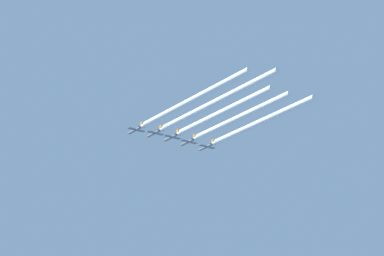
{
  "coord_description": "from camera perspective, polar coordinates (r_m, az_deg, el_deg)",
  "views": [
    {
      "loc": [
        -225.87,
        -329.14,
        1.99
      ],
      "look_at": [
        0.05,
        -14.92,
        147.15
      ],
      "focal_mm": 93.95,
      "sensor_mm": 36.0,
      "label": 1
    }
  ],
  "objects": [
    {
      "name": "jet_center",
      "position": [
        425.11,
        -1.19,
        -0.54
      ],
      "size": [
        7.93,
        11.55,
        2.78
      ],
      "color": "slate"
    },
    {
      "name": "jet_far_left",
      "position": [
        415.43,
        -3.25,
        -0.12
      ],
      "size": [
        7.93,
        11.55,
        2.78
      ],
      "color": "slate"
    },
    {
      "name": "smoke_trail_far_right",
      "position": [
        406.97,
        3.93,
        0.34
      ],
      "size": [
        2.61,
        64.19,
        2.61
      ],
      "color": "white"
    },
    {
      "name": "jet_inner_right",
      "position": [
        430.04,
        -0.24,
        -0.8
      ],
      "size": [
        7.93,
        11.55,
        2.78
      ],
      "color": "slate"
    },
    {
      "name": "jet_far_right",
      "position": [
        434.55,
        0.8,
        -1.08
      ],
      "size": [
        7.93,
        11.55,
        2.78
      ],
      "color": "slate"
    },
    {
      "name": "smoke_trail_center",
      "position": [
        397.96,
        1.74,
        0.89
      ],
      "size": [
        2.61,
        61.16,
        2.61
      ],
      "color": "white"
    },
    {
      "name": "smoke_trail_inner_left",
      "position": [
        387.61,
        1.33,
        1.46
      ],
      "size": [
        2.61,
        74.68,
        2.61
      ],
      "color": "white"
    },
    {
      "name": "smoke_trail_far_left",
      "position": [
        384.22,
        0.01,
        1.58
      ],
      "size": [
        2.61,
        70.16,
        2.61
      ],
      "color": "white"
    },
    {
      "name": "smoke_trail_inner_right",
      "position": [
        403.08,
        2.73,
        0.6
      ],
      "size": [
        2.61,
        61.48,
        2.61
      ],
      "color": "white"
    },
    {
      "name": "jet_inner_left",
      "position": [
        420.08,
        -2.16,
        -0.3
      ],
      "size": [
        7.93,
        11.55,
        2.78
      ],
      "color": "slate"
    }
  ]
}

